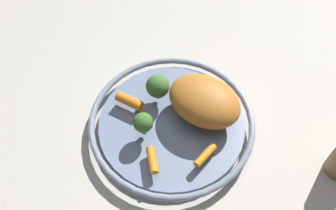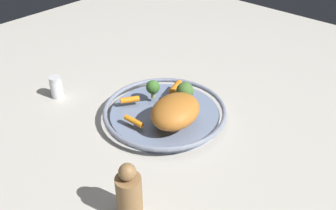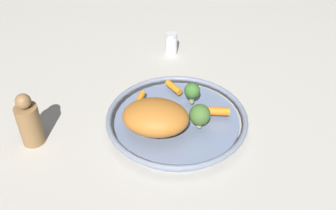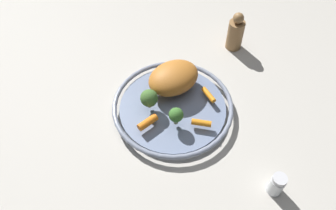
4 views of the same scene
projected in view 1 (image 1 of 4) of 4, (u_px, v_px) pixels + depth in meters
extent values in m
plane|color=#B7B2A8|center=(172.00, 128.00, 0.78)|extent=(1.96, 1.96, 0.00)
cylinder|color=slate|center=(172.00, 126.00, 0.77)|extent=(0.30, 0.30, 0.02)
torus|color=gray|center=(172.00, 121.00, 0.76)|extent=(0.34, 0.34, 0.01)
ellipsoid|color=#B26927|center=(204.00, 101.00, 0.73)|extent=(0.17, 0.14, 0.07)
cylinder|color=orange|center=(129.00, 101.00, 0.76)|extent=(0.06, 0.04, 0.02)
cylinder|color=orange|center=(152.00, 160.00, 0.69)|extent=(0.05, 0.04, 0.02)
cylinder|color=orange|center=(205.00, 155.00, 0.70)|extent=(0.02, 0.06, 0.02)
cylinder|color=tan|center=(158.00, 94.00, 0.78)|extent=(0.01, 0.01, 0.01)
sphere|color=#41692E|center=(158.00, 86.00, 0.75)|extent=(0.05, 0.05, 0.05)
cylinder|color=tan|center=(144.00, 129.00, 0.73)|extent=(0.01, 0.01, 0.02)
sphere|color=#3B6E2C|center=(143.00, 123.00, 0.70)|extent=(0.04, 0.04, 0.04)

